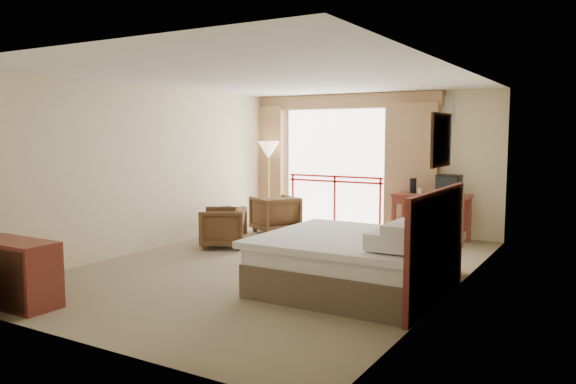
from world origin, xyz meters
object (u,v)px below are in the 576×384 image
Objects in this scene: wastebasket at (402,234)px; side_table at (231,218)px; floor_lamp at (269,153)px; dresser at (14,273)px; armchair_near at (224,247)px; tv at (449,185)px; desk at (432,204)px; armchair_far at (275,233)px; table_lamp at (445,203)px; nightstand at (442,254)px; bed at (358,260)px.

wastebasket is 3.09m from side_table.
floor_lamp is 6.28m from dresser.
armchair_near is 0.67× the size of dresser.
desk is at bearing 161.97° from tv.
tv is at bearing 17.88° from wastebasket.
armchair_far is at bearing 91.69° from dresser.
dresser is at bearing 29.54° from armchair_far.
table_lamp is 4.06m from side_table.
table_lamp is 0.77× the size of armchair_near.
armchair_near is (-0.02, -1.62, 0.00)m from armchair_far.
side_table is (-3.18, -1.71, -0.26)m from desk.
nightstand is at bearing 62.98° from armchair_near.
wastebasket is 0.45× the size of side_table.
side_table is at bearing -155.92° from desk.
table_lamp is 2.42m from wastebasket.
tv is at bearing 103.36° from table_lamp.
armchair_near is at bearing -139.82° from wastebasket.
dresser reaches higher than side_table.
floor_lamp reaches higher than desk.
tv is 3.90m from side_table.
side_table is (-0.33, -0.98, 0.40)m from armchair_far.
side_table is 0.53× the size of dresser.
table_lamp is (0.00, 0.05, 0.71)m from nightstand.
tv reaches higher than wastebasket.
floor_lamp reaches higher than armchair_near.
desk is 0.75m from wastebasket.
dresser is at bearing -113.08° from wastebasket.
bed is 1.63× the size of desk.
table_lamp reaches higher than nightstand.
wastebasket is at bearing -5.88° from floor_lamp.
bed is 1.69m from table_lamp.
floor_lamp reaches higher than dresser.
armchair_near is at bearing 157.22° from bed.
armchair_near is at bearing -75.72° from floor_lamp.
bed is at bearing -114.54° from table_lamp.
table_lamp is at bearing 65.46° from bed.
tv is (0.30, -0.06, 0.37)m from desk.
side_table reaches higher than nightstand.
tv is (0.15, 3.56, 0.65)m from bed.
dresser is at bearing -133.44° from table_lamp.
bed is 3.97m from dresser.
nightstand is at bearing 97.88° from armchair_far.
nightstand is 0.67× the size of armchair_far.
bed reaches higher than armchair_near.
bed reaches higher than nightstand.
tv is at bearing 87.61° from bed.
armchair_far is (-3.01, 2.90, -0.38)m from bed.
armchair_far is (-2.41, -0.43, -0.13)m from wastebasket.
tv is at bearing 97.06° from armchair_near.
tv is 6.91m from dresser.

